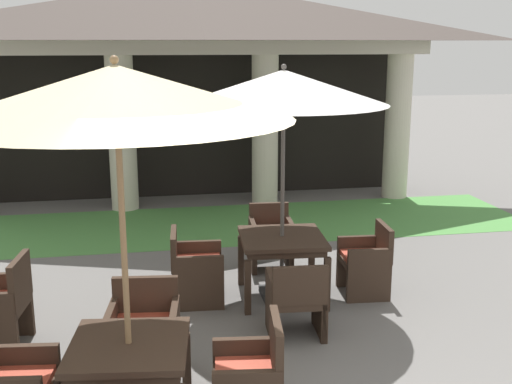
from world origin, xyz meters
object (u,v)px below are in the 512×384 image
(patio_table_mid_left, at_px, (282,244))
(patio_chair_mid_left_east, at_px, (366,262))
(patio_table_near_foreground, at_px, (129,356))
(patio_chair_near_foreground_north, at_px, (144,331))
(patio_umbrella_mid_left, at_px, (284,89))
(patio_chair_mid_left_south, at_px, (297,300))
(patio_chair_mid_left_west, at_px, (195,268))
(patio_chair_mid_left_north, at_px, (271,238))
(patio_chair_near_foreground_east, at_px, (251,381))
(patio_umbrella_near_foreground, at_px, (116,96))

(patio_table_mid_left, height_order, patio_chair_mid_left_east, patio_chair_mid_left_east)
(patio_table_near_foreground, height_order, patio_chair_near_foreground_north, patio_chair_near_foreground_north)
(patio_umbrella_mid_left, relative_size, patio_chair_mid_left_south, 3.29)
(patio_chair_mid_left_west, bearing_deg, patio_umbrella_mid_left, 90.00)
(patio_table_mid_left, height_order, patio_chair_mid_left_south, patio_chair_mid_left_south)
(patio_chair_mid_left_west, height_order, patio_chair_mid_left_east, patio_chair_mid_left_east)
(patio_table_mid_left, xyz_separation_m, patio_chair_mid_left_south, (-0.07, -1.00, -0.26))
(patio_chair_mid_left_north, relative_size, patio_chair_mid_left_east, 0.99)
(patio_table_mid_left, bearing_deg, patio_chair_near_foreground_east, -107.65)
(patio_table_near_foreground, height_order, patio_umbrella_mid_left, patio_umbrella_mid_left)
(patio_chair_mid_left_south, xyz_separation_m, patio_chair_mid_left_west, (-0.93, 1.07, 0.01))
(patio_chair_mid_left_south, height_order, patio_chair_mid_left_east, patio_chair_mid_left_east)
(patio_table_near_foreground, distance_m, patio_umbrella_mid_left, 3.41)
(patio_chair_near_foreground_north, distance_m, patio_umbrella_mid_left, 2.95)
(patio_chair_near_foreground_east, height_order, patio_umbrella_mid_left, patio_umbrella_mid_left)
(patio_umbrella_near_foreground, distance_m, patio_chair_mid_left_south, 3.03)
(patio_chair_mid_left_north, bearing_deg, patio_umbrella_near_foreground, 66.63)
(patio_table_near_foreground, bearing_deg, patio_umbrella_near_foreground, 135.00)
(patio_table_near_foreground, bearing_deg, patio_umbrella_mid_left, 54.77)
(patio_chair_near_foreground_east, height_order, patio_chair_mid_left_west, patio_chair_near_foreground_east)
(patio_chair_mid_left_north, bearing_deg, patio_chair_mid_left_west, 44.86)
(patio_chair_mid_left_south, height_order, patio_chair_mid_left_north, patio_chair_mid_left_north)
(patio_table_near_foreground, bearing_deg, patio_chair_near_foreground_north, 83.17)
(patio_chair_near_foreground_north, distance_m, patio_chair_mid_left_east, 2.94)
(patio_chair_near_foreground_east, relative_size, patio_chair_mid_left_south, 1.11)
(patio_chair_near_foreground_north, bearing_deg, patio_chair_mid_left_south, -154.89)
(patio_table_mid_left, bearing_deg, patio_chair_mid_left_east, -4.05)
(patio_umbrella_near_foreground, relative_size, patio_chair_mid_left_south, 3.47)
(patio_chair_near_foreground_north, relative_size, patio_chair_mid_left_west, 1.01)
(patio_chair_near_foreground_east, bearing_deg, patio_table_near_foreground, 90.00)
(patio_chair_mid_left_south, distance_m, patio_chair_mid_left_west, 1.42)
(patio_chair_near_foreground_east, bearing_deg, patio_chair_near_foreground_north, 45.15)
(patio_chair_near_foreground_north, bearing_deg, patio_chair_mid_left_north, -116.62)
(patio_chair_near_foreground_north, bearing_deg, patio_chair_mid_left_east, -144.21)
(patio_table_near_foreground, bearing_deg, patio_table_mid_left, 54.77)
(patio_umbrella_near_foreground, relative_size, patio_chair_near_foreground_north, 3.32)
(patio_chair_near_foreground_east, xyz_separation_m, patio_chair_mid_left_north, (0.86, 3.49, -0.01))
(patio_umbrella_near_foreground, xyz_separation_m, patio_chair_mid_left_east, (2.68, 2.31, -2.15))
(patio_table_near_foreground, xyz_separation_m, patio_chair_mid_left_north, (1.75, 3.38, -0.24))
(patio_chair_near_foreground_east, height_order, patio_table_mid_left, patio_chair_near_foreground_east)
(patio_chair_near_foreground_east, bearing_deg, patio_chair_mid_left_south, -19.00)
(patio_table_mid_left, xyz_separation_m, patio_umbrella_mid_left, (0.00, -0.00, 1.76))
(patio_chair_mid_left_south, bearing_deg, patio_umbrella_mid_left, 90.00)
(patio_chair_near_foreground_east, relative_size, patio_chair_mid_left_north, 1.09)
(patio_umbrella_mid_left, xyz_separation_m, patio_chair_mid_left_east, (1.00, -0.07, -2.01))
(patio_umbrella_mid_left, bearing_deg, patio_chair_near_foreground_east, -107.65)
(patio_umbrella_mid_left, distance_m, patio_chair_mid_left_east, 2.25)
(patio_table_mid_left, xyz_separation_m, patio_chair_mid_left_east, (1.00, -0.07, -0.25))
(patio_chair_mid_left_east, bearing_deg, patio_umbrella_mid_left, 90.00)
(patio_table_near_foreground, distance_m, patio_chair_mid_left_south, 2.14)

